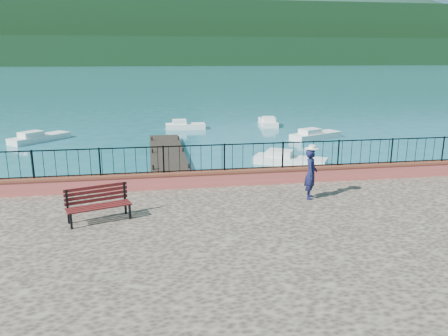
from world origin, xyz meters
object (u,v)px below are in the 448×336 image
object	(u,v)px
boat_3	(40,136)
boat_0	(140,184)
park_bench	(99,211)
boat_2	(316,133)
boat_1	(290,157)
person	(311,174)
boat_4	(185,124)
boat_5	(268,120)

from	to	relation	value
boat_3	boat_0	bearing A→B (deg)	-109.13
park_bench	boat_2	world-z (taller)	park_bench
boat_0	boat_1	size ratio (longest dim) A/B	1.03
boat_0	boat_1	distance (m)	8.96
person	boat_0	size ratio (longest dim) A/B	0.42
park_bench	boat_3	distance (m)	20.89
boat_2	boat_4	distance (m)	10.87
boat_0	boat_2	bearing A→B (deg)	26.45
boat_4	boat_5	size ratio (longest dim) A/B	0.79
boat_3	boat_2	bearing A→B (deg)	-54.07
boat_4	boat_2	bearing A→B (deg)	-31.77
boat_0	boat_2	size ratio (longest dim) A/B	0.99
boat_3	boat_5	size ratio (longest dim) A/B	1.05
boat_4	boat_5	bearing A→B (deg)	9.33
boat_3	boat_4	size ratio (longest dim) A/B	1.32
boat_1	boat_4	distance (m)	14.15
boat_0	person	bearing A→B (deg)	-59.09
park_bench	boat_1	xyz separation A→B (m)	(9.11, 10.28, -1.10)
boat_3	boat_4	bearing A→B (deg)	-28.10
park_bench	boat_0	world-z (taller)	park_bench
boat_2	boat_5	world-z (taller)	same
boat_4	person	bearing A→B (deg)	-82.21
boat_2	boat_5	bearing A→B (deg)	78.97
park_bench	boat_5	world-z (taller)	park_bench
boat_0	boat_5	distance (m)	21.08
boat_2	boat_4	world-z (taller)	same
boat_4	boat_0	bearing A→B (deg)	-99.24
park_bench	person	bearing A→B (deg)	-10.15
park_bench	boat_5	bearing A→B (deg)	46.09
boat_0	boat_5	world-z (taller)	same
park_bench	boat_3	bearing A→B (deg)	88.98
boat_5	park_bench	bearing A→B (deg)	162.46
boat_1	boat_2	world-z (taller)	same
boat_4	park_bench	bearing A→B (deg)	-98.67
boat_5	boat_1	bearing A→B (deg)	177.59
boat_3	boat_5	xyz separation A→B (m)	(17.96, 4.68, 0.00)
person	boat_5	size ratio (longest dim) A/B	0.42
boat_1	boat_2	xyz separation A→B (m)	(4.34, 7.32, 0.00)
person	boat_3	world-z (taller)	person
boat_0	boat_2	xyz separation A→B (m)	(12.43, 11.18, 0.00)
boat_1	boat_3	world-z (taller)	same
boat_4	boat_5	distance (m)	7.40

